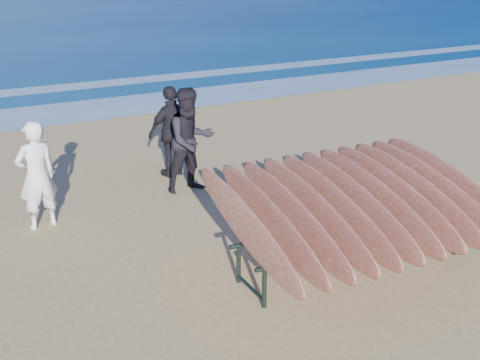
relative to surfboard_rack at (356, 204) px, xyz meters
The scene contains 7 objects.
ground 1.37m from the surfboard_rack, 147.89° to the left, with size 120.00×120.00×0.00m, color tan.
foam_near 10.63m from the surfboard_rack, 94.79° to the left, with size 160.00×160.00×0.00m, color white.
foam_far 14.11m from the surfboard_rack, 93.60° to the left, with size 160.00×160.00×0.00m, color white.
surfboard_rack is the anchor object (origin of this frame).
person_white 4.61m from the surfboard_rack, 133.05° to the left, with size 0.59×0.39×1.63m, color white.
person_dark_a 3.64m from the surfboard_rack, 98.36° to the left, with size 0.88×0.68×1.80m, color black.
person_dark_b 4.54m from the surfboard_rack, 95.74° to the left, with size 0.98×0.41×1.67m, color black.
Camera 1 is at (-3.90, -5.82, 3.71)m, focal length 45.00 mm.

